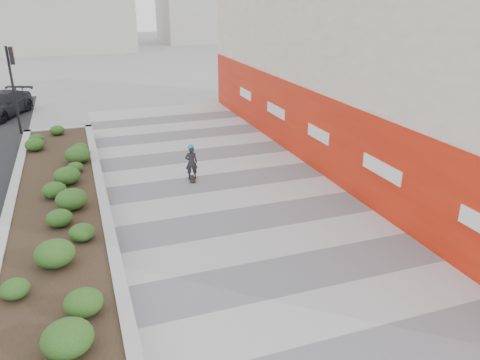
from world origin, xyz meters
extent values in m
plane|color=gray|center=(0.00, 0.00, 0.00)|extent=(160.00, 160.00, 0.00)
cube|color=#A8A8AD|center=(0.00, 3.00, 0.01)|extent=(8.00, 36.00, 0.01)
cube|color=beige|center=(7.00, 9.00, 4.00)|extent=(6.00, 24.00, 8.00)
cube|color=red|center=(4.02, 9.00, 1.50)|extent=(0.12, 24.00, 3.00)
cube|color=#9E9EA0|center=(-5.50, 15.85, 0.28)|extent=(3.00, 0.30, 0.55)
cube|color=#9E9EA0|center=(-6.85, 7.00, 0.28)|extent=(0.30, 18.00, 0.55)
cube|color=#9E9EA0|center=(-4.15, 7.00, 0.28)|extent=(0.30, 18.00, 0.55)
cube|color=#2D2116|center=(-5.50, 7.00, 0.25)|extent=(2.40, 17.40, 0.50)
cylinder|color=black|center=(-7.30, 17.50, 2.10)|extent=(0.12, 0.12, 4.20)
cube|color=black|center=(-7.12, 17.50, 3.75)|extent=(0.18, 0.28, 0.80)
cylinder|color=#595654|center=(0.50, 3.00, 0.00)|extent=(0.44, 0.44, 0.01)
cube|color=black|center=(-0.86, 8.69, 0.07)|extent=(0.29, 0.74, 0.02)
imported|color=#222327|center=(-0.86, 8.69, 0.70)|extent=(0.48, 0.33, 1.25)
sphere|color=#1A88E0|center=(-0.86, 8.69, 1.29)|extent=(0.23, 0.23, 0.23)
imported|color=black|center=(-8.50, 21.61, 0.67)|extent=(3.55, 4.98, 1.34)
camera|label=1|loc=(-4.57, -7.09, 6.49)|focal=35.00mm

